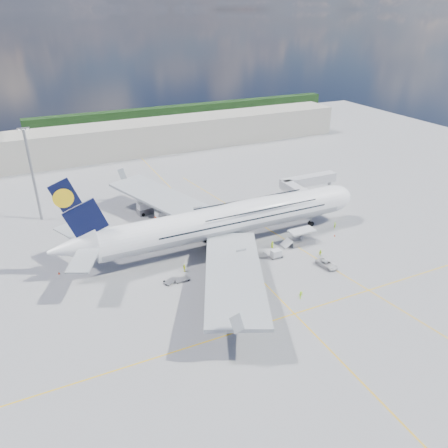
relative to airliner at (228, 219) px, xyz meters
name	(u,v)px	position (x,y,z in m)	size (l,w,h in m)	color
ground	(246,264)	(-0.26, -10.00, -6.87)	(300.00, 300.00, 0.00)	gray
taxi_line_main	(246,264)	(-0.26, -10.00, -6.86)	(0.25, 220.00, 0.01)	#E7AE0C
taxi_line_cross	(294,314)	(-0.26, -30.00, -6.86)	(120.00, 0.25, 0.01)	#E7AE0C
taxi_line_diag	(275,234)	(13.74, 0.00, -6.86)	(0.25, 100.00, 0.01)	#E7AE0C
airliner	(228,219)	(0.00, 0.00, 0.00)	(77.26, 79.15, 23.71)	white
jet_bridge	(304,186)	(29.55, 10.94, -0.02)	(18.80, 12.10, 8.50)	#B7B7BC
cargo_loader	(300,239)	(16.56, -7.11, -5.62)	(8.53, 3.20, 3.67)	silver
light_mast	(32,174)	(-40.26, 35.00, 6.34)	(3.00, 0.70, 25.50)	gray
terminal	(135,138)	(-0.26, 85.00, -0.87)	(180.00, 16.00, 12.00)	#B2AD9E
tree_line	(188,113)	(39.74, 130.00, -2.87)	(160.00, 6.00, 8.00)	#193814
dolly_row_a	(182,279)	(-15.73, -10.23, -6.50)	(3.28, 1.86, 0.47)	gray
dolly_row_b	(232,304)	(-10.15, -23.31, -5.84)	(3.35, 2.39, 1.91)	gray
dolly_row_c	(239,307)	(-9.10, -23.91, -6.54)	(2.96, 1.69, 0.42)	gray
dolly_back	(171,281)	(-18.08, -9.86, -6.52)	(3.52, 3.03, 0.46)	gray
dolly_nose_far	(276,254)	(7.54, -10.43, -5.82)	(3.16, 1.78, 1.96)	gray
dolly_nose_near	(260,256)	(4.30, -8.68, -6.49)	(3.67, 2.56, 0.49)	gray
baggage_tug	(246,295)	(-6.33, -21.60, -6.15)	(2.79, 1.68, 1.63)	white
catering_truck_inner	(167,217)	(-9.54, 17.60, -4.95)	(7.02, 3.26, 4.06)	gray
catering_truck_outer	(147,208)	(-12.56, 26.27, -5.21)	(6.27, 3.21, 3.57)	gray
service_van	(327,264)	(15.70, -18.84, -6.14)	(2.42, 5.25, 1.46)	silver
crew_nose	(335,225)	(29.57, -3.99, -6.00)	(0.64, 0.42, 1.75)	#C0FD1A
crew_loader	(320,253)	(17.25, -14.36, -6.03)	(0.81, 0.63, 1.67)	#BBE618
crew_wing	(184,268)	(-13.95, -7.04, -5.95)	(1.08, 0.45, 1.84)	#CDE217
crew_van	(272,245)	(9.16, -6.02, -6.01)	(0.84, 0.55, 1.73)	#B3E117
crew_tug	(301,295)	(3.57, -26.40, -6.02)	(1.10, 0.63, 1.70)	#99EB18
cone_nose	(335,235)	(26.68, -7.71, -6.64)	(0.38, 0.38, 0.48)	#FF3D0D
cone_wing_left_inner	(184,234)	(-7.85, 9.30, -6.63)	(0.38, 0.38, 0.49)	#FF3D0D
cone_wing_left_outer	(148,208)	(-11.72, 29.01, -6.60)	(0.44, 0.44, 0.56)	#FF3D0D
cone_wing_right_inner	(259,289)	(-2.55, -20.22, -6.60)	(0.43, 0.43, 0.55)	#FF3D0D
cone_wing_right_outer	(235,317)	(-11.25, -26.47, -6.57)	(0.49, 0.49, 0.62)	#FF3D0D
cone_tail	(59,273)	(-39.19, 3.70, -6.60)	(0.43, 0.43, 0.55)	#FF3D0D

